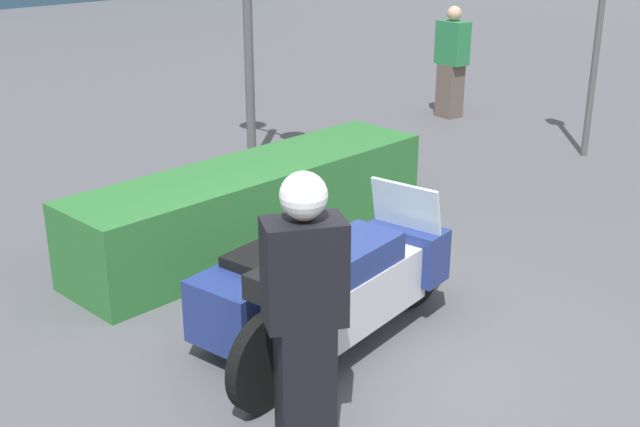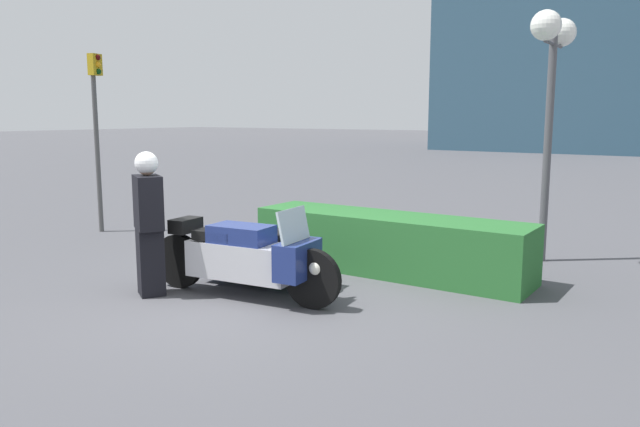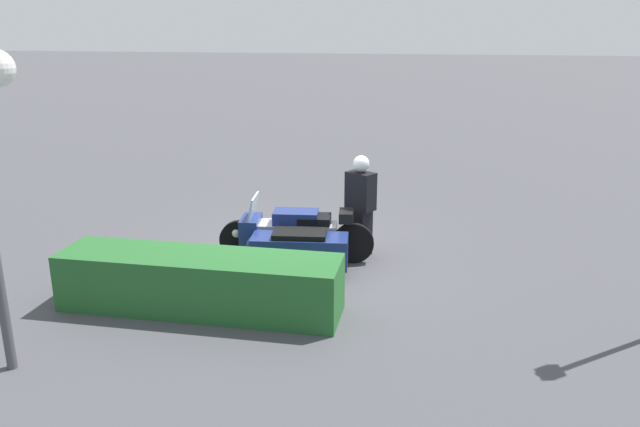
% 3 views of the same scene
% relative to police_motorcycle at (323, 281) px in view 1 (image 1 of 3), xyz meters
% --- Properties ---
extents(ground_plane, '(160.00, 160.00, 0.00)m').
position_rel_police_motorcycle_xyz_m(ground_plane, '(-0.02, -0.44, -0.49)').
color(ground_plane, '#4C4C51').
extents(police_motorcycle, '(2.71, 1.30, 1.18)m').
position_rel_police_motorcycle_xyz_m(police_motorcycle, '(0.00, 0.00, 0.00)').
color(police_motorcycle, black).
rests_on(police_motorcycle, ground).
extents(officer_rider, '(0.58, 0.52, 1.82)m').
position_rel_police_motorcycle_xyz_m(officer_rider, '(-1.05, -0.85, 0.48)').
color(officer_rider, black).
rests_on(officer_rider, ground).
extents(hedge_bush_curbside, '(4.10, 0.98, 0.84)m').
position_rel_police_motorcycle_xyz_m(hedge_bush_curbside, '(0.94, 1.85, -0.07)').
color(hedge_bush_curbside, '#28662D').
rests_on(hedge_bush_curbside, ground).
extents(pedestrian_bystander, '(0.39, 0.56, 1.81)m').
position_rel_police_motorcycle_xyz_m(pedestrian_bystander, '(6.81, 3.63, 0.42)').
color(pedestrian_bystander, brown).
rests_on(pedestrian_bystander, ground).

